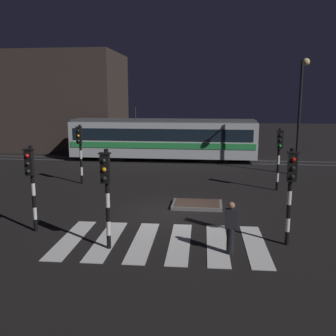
% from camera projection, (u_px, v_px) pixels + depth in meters
% --- Properties ---
extents(ground_plane, '(120.00, 120.00, 0.00)m').
position_uv_depth(ground_plane, '(172.00, 213.00, 16.18)').
color(ground_plane, black).
extents(rail_near, '(80.00, 0.12, 0.03)m').
position_uv_depth(rail_near, '(190.00, 163.00, 28.70)').
color(rail_near, '#59595E').
rests_on(rail_near, ground).
extents(rail_far, '(80.00, 0.12, 0.03)m').
position_uv_depth(rail_far, '(191.00, 159.00, 30.10)').
color(rail_far, '#59595E').
rests_on(rail_far, ground).
extents(crosswalk_zebra, '(7.13, 3.88, 0.02)m').
position_uv_depth(crosswalk_zebra, '(161.00, 242.00, 12.88)').
color(crosswalk_zebra, silver).
rests_on(crosswalk_zebra, ground).
extents(traffic_island, '(2.25, 1.53, 0.18)m').
position_uv_depth(traffic_island, '(197.00, 205.00, 17.12)').
color(traffic_island, slate).
rests_on(traffic_island, ground).
extents(traffic_light_corner_far_left, '(0.36, 0.42, 3.39)m').
position_uv_depth(traffic_light_corner_far_left, '(80.00, 145.00, 21.23)').
color(traffic_light_corner_far_left, black).
rests_on(traffic_light_corner_far_left, ground).
extents(traffic_light_corner_near_right, '(0.36, 0.42, 3.28)m').
position_uv_depth(traffic_light_corner_near_right, '(291.00, 183.00, 12.19)').
color(traffic_light_corner_near_right, black).
rests_on(traffic_light_corner_near_right, ground).
extents(traffic_light_corner_near_left, '(0.36, 0.42, 3.19)m').
position_uv_depth(traffic_light_corner_near_left, '(31.00, 176.00, 13.51)').
color(traffic_light_corner_near_left, black).
rests_on(traffic_light_corner_near_left, ground).
extents(traffic_light_corner_far_right, '(0.36, 0.42, 3.31)m').
position_uv_depth(traffic_light_corner_far_right, '(279.00, 150.00, 19.66)').
color(traffic_light_corner_far_right, black).
rests_on(traffic_light_corner_far_right, ground).
extents(traffic_light_kerb_mid_left, '(0.36, 0.42, 3.30)m').
position_uv_depth(traffic_light_kerb_mid_left, '(106.00, 185.00, 11.85)').
color(traffic_light_kerb_mid_left, black).
rests_on(traffic_light_kerb_mid_left, ground).
extents(street_lamp_trackside_right, '(0.44, 1.21, 7.17)m').
position_uv_depth(street_lamp_trackside_right, '(301.00, 103.00, 23.17)').
color(street_lamp_trackside_right, black).
rests_on(street_lamp_trackside_right, ground).
extents(tram, '(14.51, 2.58, 4.15)m').
position_uv_depth(tram, '(163.00, 139.00, 29.33)').
color(tram, silver).
rests_on(tram, ground).
extents(pedestrian_waiting_at_kerb, '(0.36, 0.24, 1.71)m').
position_uv_depth(pedestrian_waiting_at_kerb, '(231.00, 228.00, 11.75)').
color(pedestrian_waiting_at_kerb, black).
rests_on(pedestrian_waiting_at_kerb, ground).
extents(building_backdrop, '(11.05, 8.00, 9.02)m').
position_uv_depth(building_backdrop, '(63.00, 102.00, 36.41)').
color(building_backdrop, '#382D28').
rests_on(building_backdrop, ground).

